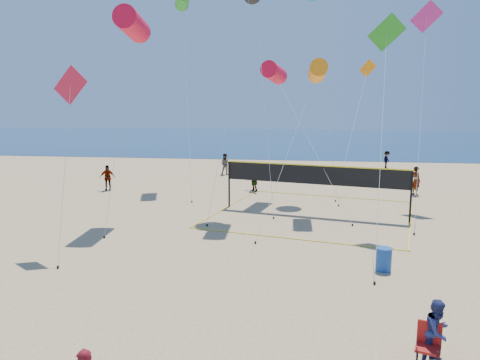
# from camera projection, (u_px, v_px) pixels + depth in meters

# --- Properties ---
(ocean) EXTENTS (140.00, 50.00, 0.03)m
(ocean) POSITION_uv_depth(u_px,v_px,m) (288.00, 139.00, 70.98)
(ocean) COLOR navy
(ocean) RESTS_ON ground
(bystander_a) EXTENTS (0.92, 0.92, 1.50)m
(bystander_a) POSITION_uv_depth(u_px,v_px,m) (437.00, 331.00, 10.63)
(bystander_a) COLOR navy
(bystander_a) RESTS_ON ground
(far_person_0) EXTENTS (1.07, 0.73, 1.69)m
(far_person_0) POSITION_uv_depth(u_px,v_px,m) (107.00, 178.00, 31.02)
(far_person_0) COLOR gray
(far_person_0) RESTS_ON ground
(far_person_1) EXTENTS (1.25, 1.47, 1.59)m
(far_person_1) POSITION_uv_depth(u_px,v_px,m) (254.00, 179.00, 30.74)
(far_person_1) COLOR gray
(far_person_1) RESTS_ON ground
(far_person_2) EXTENTS (0.71, 0.79, 1.83)m
(far_person_2) POSITION_uv_depth(u_px,v_px,m) (416.00, 181.00, 29.50)
(far_person_2) COLOR gray
(far_person_2) RESTS_ON ground
(far_person_3) EXTENTS (0.83, 0.64, 1.69)m
(far_person_3) POSITION_uv_depth(u_px,v_px,m) (225.00, 164.00, 37.50)
(far_person_3) COLOR gray
(far_person_3) RESTS_ON ground
(far_person_4) EXTENTS (0.99, 1.14, 1.53)m
(far_person_4) POSITION_uv_depth(u_px,v_px,m) (387.00, 160.00, 40.96)
(far_person_4) COLOR gray
(far_person_4) RESTS_ON ground
(camp_chair) EXTENTS (0.66, 0.77, 1.10)m
(camp_chair) POSITION_uv_depth(u_px,v_px,m) (429.00, 342.00, 10.55)
(camp_chair) COLOR #9D1512
(camp_chair) RESTS_ON ground
(trash_barrel) EXTENTS (0.71, 0.71, 0.82)m
(trash_barrel) POSITION_uv_depth(u_px,v_px,m) (384.00, 259.00, 16.45)
(trash_barrel) COLOR #174698
(trash_barrel) RESTS_ON ground
(volleyball_net) EXTENTS (11.70, 11.59, 2.62)m
(volleyball_net) POSITION_uv_depth(u_px,v_px,m) (314.00, 180.00, 24.39)
(volleyball_net) COLOR black
(volleyball_net) RESTS_ON ground
(kite_0) EXTENTS (1.33, 5.48, 10.31)m
(kite_0) POSITION_uv_depth(u_px,v_px,m) (132.00, 25.00, 22.66)
(kite_0) COLOR red
(kite_0) RESTS_ON ground
(kite_2) EXTENTS (3.10, 7.46, 8.01)m
(kite_2) POSITION_uv_depth(u_px,v_px,m) (318.00, 71.00, 24.16)
(kite_2) COLOR orange
(kite_2) RESTS_ON ground
(kite_3) EXTENTS (1.56, 2.98, 7.30)m
(kite_3) POSITION_uv_depth(u_px,v_px,m) (70.00, 94.00, 18.31)
(kite_3) COLOR red
(kite_3) RESTS_ON ground
(kite_4) EXTENTS (2.15, 7.97, 9.82)m
(kite_4) POSITION_uv_depth(u_px,v_px,m) (386.00, 43.00, 20.84)
(kite_4) COLOR green
(kite_4) RESTS_ON ground
(kite_5) EXTENTS (2.67, 8.11, 11.47)m
(kite_5) POSITION_uv_depth(u_px,v_px,m) (426.00, 27.00, 26.10)
(kite_5) COLOR #CF2A85
(kite_5) RESTS_ON ground
(kite_8) EXTENTS (2.79, 7.66, 13.31)m
(kite_8) POSITION_uv_depth(u_px,v_px,m) (182.00, 0.00, 31.81)
(kite_8) COLOR green
(kite_8) RESTS_ON ground
(kite_9) EXTENTS (3.42, 10.14, 9.00)m
(kite_9) POSITION_uv_depth(u_px,v_px,m) (365.00, 78.00, 34.72)
(kite_9) COLOR orange
(kite_9) RESTS_ON ground
(kite_10) EXTENTS (5.04, 7.76, 8.21)m
(kite_10) POSITION_uv_depth(u_px,v_px,m) (274.00, 73.00, 27.88)
(kite_10) COLOR red
(kite_10) RESTS_ON ground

